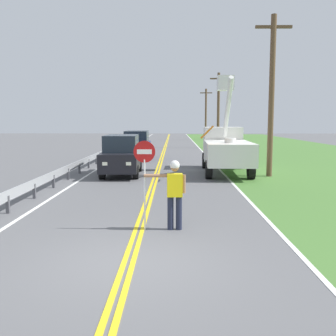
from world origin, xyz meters
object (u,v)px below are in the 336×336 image
(oncoming_suv_second, at_px, (137,145))
(utility_pole_near, at_px, (272,94))
(utility_bucket_truck, at_px, (225,147))
(oncoming_suv_nearest, at_px, (122,155))
(stop_sign_paddle, at_px, (145,165))
(utility_pole_mid, at_px, (218,109))
(flagger_worker, at_px, (174,190))
(utility_pole_far, at_px, (206,113))

(oncoming_suv_second, bearing_deg, utility_pole_near, -49.22)
(utility_bucket_truck, bearing_deg, oncoming_suv_nearest, -167.53)
(stop_sign_paddle, relative_size, utility_pole_mid, 0.30)
(utility_bucket_truck, bearing_deg, stop_sign_paddle, -107.38)
(flagger_worker, bearing_deg, utility_bucket_truck, 76.14)
(oncoming_suv_nearest, height_order, utility_pole_far, utility_pole_far)
(utility_bucket_truck, xyz_separation_m, utility_pole_mid, (1.79, 19.33, 2.64))
(flagger_worker, xyz_separation_m, oncoming_suv_nearest, (-2.73, 10.27, 0.01))
(oncoming_suv_nearest, bearing_deg, oncoming_suv_second, 90.05)
(flagger_worker, height_order, oncoming_suv_second, oncoming_suv_second)
(utility_pole_near, bearing_deg, oncoming_suv_nearest, 177.35)
(stop_sign_paddle, bearing_deg, oncoming_suv_nearest, 100.80)
(stop_sign_paddle, height_order, utility_pole_far, utility_pole_far)
(stop_sign_paddle, bearing_deg, oncoming_suv_second, 95.99)
(utility_pole_far, bearing_deg, utility_pole_near, -89.85)
(stop_sign_paddle, relative_size, utility_pole_near, 0.29)
(utility_pole_near, bearing_deg, utility_pole_mid, 90.74)
(utility_bucket_truck, height_order, oncoming_suv_second, utility_bucket_truck)
(stop_sign_paddle, bearing_deg, utility_pole_far, 83.46)
(flagger_worker, xyz_separation_m, utility_bucket_truck, (2.84, 11.50, 0.36))
(flagger_worker, xyz_separation_m, utility_pole_near, (4.90, 9.91, 3.15))
(oncoming_suv_nearest, bearing_deg, utility_pole_mid, 70.31)
(oncoming_suv_second, xyz_separation_m, utility_pole_far, (7.54, 29.79, 2.89))
(oncoming_suv_second, height_order, utility_pole_near, utility_pole_near)
(utility_bucket_truck, distance_m, oncoming_suv_nearest, 5.71)
(stop_sign_paddle, height_order, utility_bucket_truck, utility_bucket_truck)
(oncoming_suv_nearest, height_order, utility_pole_mid, utility_pole_mid)
(utility_pole_far, bearing_deg, oncoming_suv_nearest, -101.13)
(utility_pole_near, bearing_deg, flagger_worker, -116.29)
(utility_pole_far, bearing_deg, utility_pole_mid, -90.56)
(oncoming_suv_nearest, bearing_deg, stop_sign_paddle, -79.20)
(utility_pole_near, relative_size, utility_pole_mid, 1.04)
(utility_pole_mid, height_order, utility_pole_far, utility_pole_mid)
(flagger_worker, xyz_separation_m, utility_pole_far, (4.80, 48.56, 2.90))
(flagger_worker, relative_size, oncoming_suv_second, 0.39)
(utility_pole_mid, bearing_deg, utility_pole_far, 89.44)
(oncoming_suv_nearest, height_order, utility_pole_near, utility_pole_near)
(flagger_worker, height_order, utility_bucket_truck, utility_bucket_truck)
(flagger_worker, relative_size, stop_sign_paddle, 0.78)
(flagger_worker, height_order, utility_pole_near, utility_pole_near)
(flagger_worker, height_order, utility_pole_mid, utility_pole_mid)
(utility_bucket_truck, xyz_separation_m, utility_pole_near, (2.06, -1.59, 2.78))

